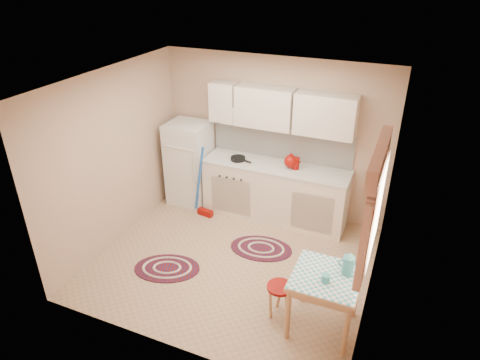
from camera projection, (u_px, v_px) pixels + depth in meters
name	position (u px, v px, depth m)	size (l,w,h in m)	color
room_shell	(252.00, 151.00, 5.33)	(3.64, 3.60, 2.52)	tan
fridge	(190.00, 163.00, 7.09)	(0.65, 0.60, 1.40)	silver
broom	(204.00, 183.00, 6.70)	(0.28, 0.12, 1.20)	blue
base_cabinets	(275.00, 193.00, 6.74)	(2.25, 0.60, 0.88)	silver
countertop	(276.00, 167.00, 6.53)	(2.27, 0.62, 0.04)	beige
frying_pan	(238.00, 159.00, 6.68)	(0.23, 0.23, 0.05)	black
red_kettle	(291.00, 161.00, 6.39)	(0.22, 0.20, 0.22)	#850904
red_canister	(296.00, 164.00, 6.37)	(0.10, 0.10, 0.16)	#850904
table	(323.00, 302.00, 4.72)	(0.72, 0.72, 0.72)	tan
stool	(279.00, 300.00, 4.96)	(0.30, 0.30, 0.42)	#850904
coffee_pot	(349.00, 263.00, 4.52)	(0.15, 0.13, 0.30)	teal
mug	(326.00, 279.00, 4.45)	(0.09, 0.09, 0.10)	teal
rug_center	(261.00, 248.00, 6.17)	(0.90, 0.60, 0.02)	#65130B
rug_left	(167.00, 268.00, 5.78)	(0.89, 0.59, 0.02)	#65130B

